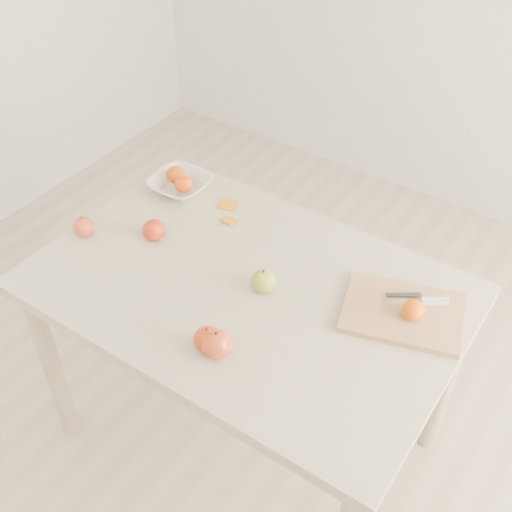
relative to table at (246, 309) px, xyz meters
The scene contains 15 objects.
ground 0.65m from the table, ahead, with size 3.50×3.50×0.00m, color #C6B293.
table is the anchor object (origin of this frame).
cutting_board 0.45m from the table, 18.55° to the left, with size 0.31×0.23×0.02m, color tan.
board_tangerine 0.48m from the table, 16.20° to the left, with size 0.06×0.06×0.05m, color #E74D08.
fruit_bowl 0.52m from the table, 150.65° to the left, with size 0.19×0.19×0.05m, color white.
bowl_tangerine_near 0.56m from the table, 151.02° to the left, with size 0.07×0.07×0.06m, color #DF4E07.
bowl_tangerine_far 0.50m from the table, 150.45° to the left, with size 0.06×0.06×0.05m, color #CF3907.
orange_peel_a 0.39m from the table, 134.16° to the left, with size 0.06×0.04×0.00m, color orange.
orange_peel_b 0.31m from the table, 135.87° to the left, with size 0.04×0.04×0.00m, color orange.
paring_knife 0.52m from the table, 24.45° to the left, with size 0.16×0.09×0.01m.
apple_green 0.14m from the table, 11.96° to the left, with size 0.07×0.07×0.06m, color olive.
apple_red_c 0.28m from the table, 77.63° to the right, with size 0.07×0.07×0.07m, color #A10F06.
apple_red_b 0.37m from the table, behind, with size 0.07×0.07×0.06m, color #A30305.
apple_red_e 0.29m from the table, 71.24° to the right, with size 0.08×0.08×0.07m, color maroon.
apple_red_d 0.56m from the table, 169.82° to the right, with size 0.07×0.07×0.06m, color #A10D15.
Camera 1 is at (0.76, -1.07, 2.00)m, focal length 45.00 mm.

